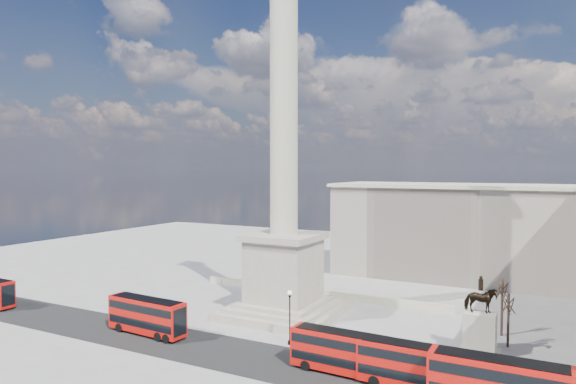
% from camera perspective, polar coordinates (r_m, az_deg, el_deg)
% --- Properties ---
extents(ground, '(180.00, 180.00, 0.00)m').
position_cam_1_polar(ground, '(65.51, -2.61, -14.57)').
color(ground, '#999691').
rests_on(ground, ground).
extents(asphalt_road, '(120.00, 9.00, 0.01)m').
position_cam_1_polar(asphalt_road, '(54.96, -3.47, -18.01)').
color(asphalt_road, '#242424').
rests_on(asphalt_road, ground).
extents(nelsons_column, '(14.00, 14.00, 49.85)m').
position_cam_1_polar(nelsons_column, '(67.23, -0.46, -2.87)').
color(nelsons_column, '#A59A89').
rests_on(nelsons_column, ground).
extents(balustrade_wall, '(40.00, 0.60, 1.10)m').
position_cam_1_polar(balustrade_wall, '(79.05, 3.42, -11.14)').
color(balustrade_wall, '#BAB59A').
rests_on(balustrade_wall, ground).
extents(building_northeast, '(51.00, 17.00, 16.60)m').
position_cam_1_polar(building_northeast, '(95.23, 20.69, -4.19)').
color(building_northeast, beige).
rests_on(building_northeast, ground).
extents(red_bus_a, '(10.59, 3.06, 4.24)m').
position_cam_1_polar(red_bus_a, '(63.59, -15.38, -13.11)').
color(red_bus_a, '#BE0F09').
rests_on(red_bus_a, ground).
extents(red_bus_b, '(10.00, 2.68, 4.03)m').
position_cam_1_polar(red_bus_b, '(50.84, 6.04, -17.25)').
color(red_bus_b, '#BE0F09').
rests_on(red_bus_b, ground).
extents(red_bus_c, '(10.01, 2.52, 4.05)m').
position_cam_1_polar(red_bus_c, '(48.54, 13.93, -18.28)').
color(red_bus_c, '#BE0F09').
rests_on(red_bus_c, ground).
extents(victorian_lamp, '(0.52, 0.52, 6.01)m').
position_cam_1_polar(victorian_lamp, '(57.81, 0.20, -13.27)').
color(victorian_lamp, black).
rests_on(victorian_lamp, ground).
extents(equestrian_statue, '(3.96, 2.97, 8.25)m').
position_cam_1_polar(equestrian_statue, '(58.72, 20.56, -13.87)').
color(equestrian_statue, '#BAB59A').
rests_on(equestrian_statue, ground).
extents(bare_tree_mid, '(1.62, 1.62, 6.15)m').
position_cam_1_polar(bare_tree_mid, '(61.55, 23.31, -11.24)').
color(bare_tree_mid, '#332319').
rests_on(bare_tree_mid, ground).
extents(bare_tree_far, '(1.73, 1.73, 7.05)m').
position_cam_1_polar(bare_tree_far, '(65.11, 22.71, -9.83)').
color(bare_tree_far, '#332319').
rests_on(bare_tree_far, ground).
extents(pedestrian_walking, '(0.80, 0.67, 1.87)m').
position_cam_1_polar(pedestrian_walking, '(54.71, 21.11, -17.26)').
color(pedestrian_walking, black).
rests_on(pedestrian_walking, ground).
extents(pedestrian_standing, '(0.77, 0.62, 1.52)m').
position_cam_1_polar(pedestrian_standing, '(54.73, 17.03, -17.38)').
color(pedestrian_standing, black).
rests_on(pedestrian_standing, ground).
extents(pedestrian_crossing, '(0.94, 0.99, 1.65)m').
position_cam_1_polar(pedestrian_crossing, '(54.89, 8.07, -17.15)').
color(pedestrian_crossing, black).
rests_on(pedestrian_crossing, ground).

